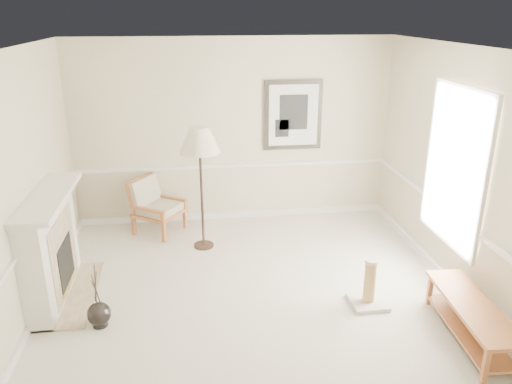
# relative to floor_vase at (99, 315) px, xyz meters

# --- Properties ---
(ground) EXTENTS (5.50, 5.50, 0.00)m
(ground) POSITION_rel_floor_vase_xyz_m (1.74, 0.10, -0.14)
(ground) COLOR silver
(ground) RESTS_ON ground
(room) EXTENTS (5.04, 5.54, 2.92)m
(room) POSITION_rel_floor_vase_xyz_m (1.88, 0.17, 1.73)
(room) COLOR beige
(room) RESTS_ON ground
(fireplace) EXTENTS (0.64, 1.64, 1.31)m
(fireplace) POSITION_rel_floor_vase_xyz_m (-0.60, 0.70, 0.50)
(fireplace) COLOR white
(fireplace) RESTS_ON ground
(floor_vase) EXTENTS (0.26, 0.26, 0.76)m
(floor_vase) POSITION_rel_floor_vase_xyz_m (0.00, 0.00, 0.00)
(floor_vase) COLOR black
(floor_vase) RESTS_ON ground
(armchair) EXTENTS (0.92, 0.90, 0.84)m
(armchair) POSITION_rel_floor_vase_xyz_m (0.46, 2.48, 0.31)
(armchair) COLOR #A46535
(armchair) RESTS_ON ground
(floor_lamp) EXTENTS (0.73, 0.73, 1.78)m
(floor_lamp) POSITION_rel_floor_vase_xyz_m (1.19, 1.81, 1.41)
(floor_lamp) COLOR black
(floor_lamp) RESTS_ON ground
(bench) EXTENTS (0.53, 1.47, 0.41)m
(bench) POSITION_rel_floor_vase_xyz_m (3.89, -0.73, 0.14)
(bench) COLOR #A46535
(bench) RESTS_ON ground
(scratching_post) EXTENTS (0.42, 0.42, 0.59)m
(scratching_post) POSITION_rel_floor_vase_xyz_m (3.06, 0.02, 0.04)
(scratching_post) COLOR silver
(scratching_post) RESTS_ON ground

